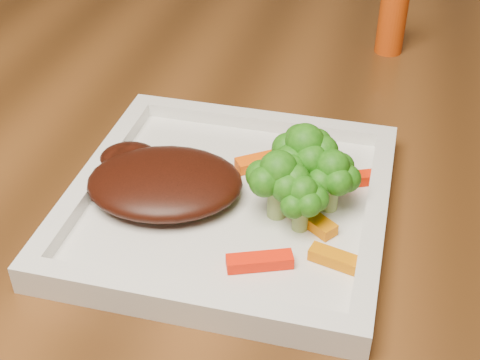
# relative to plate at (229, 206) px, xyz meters

# --- Properties ---
(plate) EXTENTS (0.27, 0.27, 0.01)m
(plate) POSITION_rel_plate_xyz_m (0.00, 0.00, 0.00)
(plate) COLOR white
(plate) RESTS_ON dining_table
(steak) EXTENTS (0.15, 0.13, 0.03)m
(steak) POSITION_rel_plate_xyz_m (-0.06, -0.01, 0.02)
(steak) COLOR #381008
(steak) RESTS_ON plate
(broccoli_0) EXTENTS (0.08, 0.08, 0.07)m
(broccoli_0) POSITION_rel_plate_xyz_m (0.06, 0.03, 0.04)
(broccoli_0) COLOR #3D7513
(broccoli_0) RESTS_ON plate
(broccoli_1) EXTENTS (0.06, 0.06, 0.06)m
(broccoli_1) POSITION_rel_plate_xyz_m (0.09, 0.01, 0.04)
(broccoli_1) COLOR #1E6911
(broccoli_1) RESTS_ON plate
(broccoli_2) EXTENTS (0.06, 0.06, 0.06)m
(broccoli_2) POSITION_rel_plate_xyz_m (0.07, -0.02, 0.04)
(broccoli_2) COLOR #2F5D0F
(broccoli_2) RESTS_ON plate
(broccoli_3) EXTENTS (0.06, 0.06, 0.06)m
(broccoli_3) POSITION_rel_plate_xyz_m (0.04, -0.01, 0.04)
(broccoli_3) COLOR #156B11
(broccoli_3) RESTS_ON plate
(carrot_0) EXTENTS (0.05, 0.03, 0.01)m
(carrot_0) POSITION_rel_plate_xyz_m (0.04, -0.07, 0.01)
(carrot_0) COLOR #FF1D04
(carrot_0) RESTS_ON plate
(carrot_1) EXTENTS (0.05, 0.02, 0.01)m
(carrot_1) POSITION_rel_plate_xyz_m (0.10, -0.06, 0.01)
(carrot_1) COLOR orange
(carrot_1) RESTS_ON plate
(carrot_3) EXTENTS (0.05, 0.03, 0.01)m
(carrot_3) POSITION_rel_plate_xyz_m (0.10, 0.05, 0.01)
(carrot_3) COLOR red
(carrot_3) RESTS_ON plate
(carrot_4) EXTENTS (0.06, 0.05, 0.01)m
(carrot_4) POSITION_rel_plate_xyz_m (0.02, 0.06, 0.01)
(carrot_4) COLOR #FF5504
(carrot_4) RESTS_ON plate
(carrot_5) EXTENTS (0.05, 0.04, 0.01)m
(carrot_5) POSITION_rel_plate_xyz_m (0.07, -0.01, 0.01)
(carrot_5) COLOR orange
(carrot_5) RESTS_ON plate
(spice_shaker) EXTENTS (0.04, 0.04, 0.09)m
(spice_shaker) POSITION_rel_plate_xyz_m (0.11, 0.36, 0.04)
(spice_shaker) COLOR #C8410B
(spice_shaker) RESTS_ON dining_table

